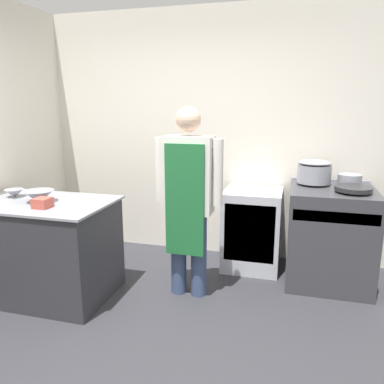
# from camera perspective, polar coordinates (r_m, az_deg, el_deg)

# --- Properties ---
(ground_plane) EXTENTS (14.00, 14.00, 0.00)m
(ground_plane) POSITION_cam_1_polar(r_m,az_deg,el_deg) (2.82, -9.00, -23.55)
(ground_plane) COLOR #2D2D33
(wall_back) EXTENTS (8.00, 0.05, 2.70)m
(wall_back) POSITION_cam_1_polar(r_m,az_deg,el_deg) (4.22, 1.80, 8.60)
(wall_back) COLOR silver
(wall_back) RESTS_ON ground_plane
(prep_counter) EXTENTS (1.24, 0.79, 0.87)m
(prep_counter) POSITION_cam_1_polar(r_m,az_deg,el_deg) (3.62, -21.62, -7.99)
(prep_counter) COLOR #2D2D33
(prep_counter) RESTS_ON ground_plane
(stove) EXTENTS (0.77, 0.79, 0.94)m
(stove) POSITION_cam_1_polar(r_m,az_deg,el_deg) (3.84, 20.18, -6.23)
(stove) COLOR #38383D
(stove) RESTS_ON ground_plane
(fridge_unit) EXTENTS (0.58, 0.57, 0.83)m
(fridge_unit) POSITION_cam_1_polar(r_m,az_deg,el_deg) (3.98, 9.14, -5.58)
(fridge_unit) COLOR silver
(fridge_unit) RESTS_ON ground_plane
(person_cook) EXTENTS (0.60, 0.24, 1.67)m
(person_cook) POSITION_cam_1_polar(r_m,az_deg,el_deg) (3.22, -0.58, -0.18)
(person_cook) COLOR #38476B
(person_cook) RESTS_ON ground_plane
(mixing_bowl) EXTENTS (0.26, 0.26, 0.10)m
(mixing_bowl) POSITION_cam_1_polar(r_m,az_deg,el_deg) (3.47, -22.30, -0.61)
(mixing_bowl) COLOR gray
(mixing_bowl) RESTS_ON prep_counter
(small_bowl) EXTENTS (0.17, 0.17, 0.07)m
(small_bowl) POSITION_cam_1_polar(r_m,az_deg,el_deg) (3.76, -25.45, -0.16)
(small_bowl) COLOR gray
(small_bowl) RESTS_ON prep_counter
(plastic_tub) EXTENTS (0.13, 0.13, 0.08)m
(plastic_tub) POSITION_cam_1_polar(r_m,az_deg,el_deg) (3.27, -21.84, -1.55)
(plastic_tub) COLOR #B24C3F
(plastic_tub) RESTS_ON prep_counter
(stock_pot) EXTENTS (0.32, 0.32, 0.23)m
(stock_pot) POSITION_cam_1_polar(r_m,az_deg,el_deg) (3.82, 18.13, 3.03)
(stock_pot) COLOR gray
(stock_pot) RESTS_ON stove
(saute_pan) EXTENTS (0.32, 0.32, 0.04)m
(saute_pan) POSITION_cam_1_polar(r_m,az_deg,el_deg) (3.60, 23.39, 0.48)
(saute_pan) COLOR #262628
(saute_pan) RESTS_ON stove
(sauce_pot) EXTENTS (0.22, 0.22, 0.10)m
(sauce_pot) POSITION_cam_1_polar(r_m,az_deg,el_deg) (3.86, 22.89, 1.78)
(sauce_pot) COLOR gray
(sauce_pot) RESTS_ON stove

